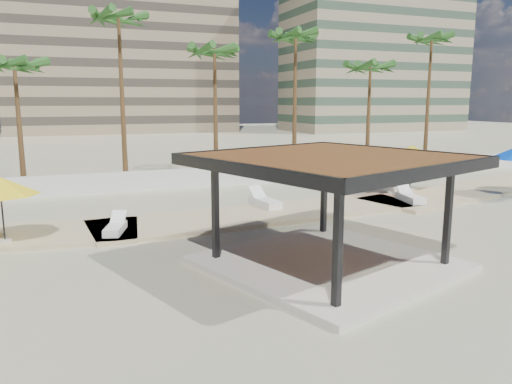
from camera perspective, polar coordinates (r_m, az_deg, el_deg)
ground at (r=16.58m, az=4.18°, el=-8.40°), size 200.00×200.00×0.00m
promenade at (r=24.11m, az=0.62°, el=-2.28°), size 44.45×7.97×0.24m
boundary_wall at (r=31.26m, az=-8.55°, el=1.52°), size 56.00×0.30×1.20m
building_mid at (r=93.21m, az=-15.20°, el=15.47°), size 38.00×16.00×30.40m
building_east at (r=97.84m, az=13.47°, el=17.05°), size 32.00×15.00×36.40m
pavilion_central at (r=16.09m, az=8.42°, el=-0.98°), size 9.16×9.16×3.67m
umbrella_b at (r=20.32m, az=-27.22°, el=0.60°), size 2.85×2.85×2.45m
umbrella_c at (r=28.97m, az=15.44°, el=4.02°), size 3.59×3.59×2.50m
umbrella_e at (r=30.09m, az=17.38°, el=4.41°), size 3.72×3.72×2.66m
lounger_a at (r=20.67m, az=-15.77°, el=-3.98°), size 1.14×1.96×0.71m
lounger_b at (r=24.83m, az=0.97°, el=-1.13°), size 1.01×2.38×0.87m
lounger_c at (r=27.23m, az=17.17°, el=-0.59°), size 1.15×2.32×0.84m
lounger_d at (r=29.79m, az=15.61°, el=0.42°), size 1.50×2.45×0.88m
palm_c at (r=32.36m, az=-25.87°, el=12.44°), size 3.00×3.00×8.18m
palm_d at (r=33.59m, az=-15.42°, el=17.88°), size 3.00×3.00×11.24m
palm_e at (r=34.12m, az=-4.75°, el=15.16°), size 3.00×3.00×9.39m
palm_f at (r=36.59m, az=4.55°, el=16.61°), size 3.00×3.00×10.60m
palm_g at (r=39.08m, az=12.94°, el=13.28°), size 3.00×3.00×8.64m
palm_h at (r=43.35m, az=19.42°, el=15.60°), size 3.00×3.00×11.01m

